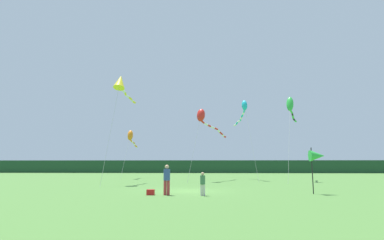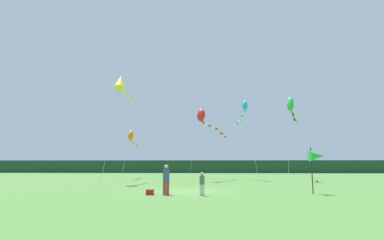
{
  "view_description": "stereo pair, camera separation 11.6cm",
  "coord_description": "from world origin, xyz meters",
  "px_view_note": "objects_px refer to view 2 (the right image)",
  "views": [
    {
      "loc": [
        1.22,
        -21.23,
        1.79
      ],
      "look_at": [
        0.0,
        6.0,
        5.73
      ],
      "focal_mm": 28.73,
      "sensor_mm": 36.0,
      "label": 1
    },
    {
      "loc": [
        1.33,
        -21.22,
        1.79
      ],
      "look_at": [
        0.0,
        6.0,
        5.73
      ],
      "focal_mm": 28.73,
      "sensor_mm": 36.0,
      "label": 2
    }
  ],
  "objects_px": {
    "kite_red": "(204,118)",
    "banner_flag_pole": "(317,156)",
    "person_adult": "(166,178)",
    "cooler_box": "(150,192)",
    "kite_green": "(291,106)",
    "kite_cyan": "(244,109)",
    "person_child": "(202,182)",
    "kite_orange": "(131,137)",
    "kite_yellow": "(121,83)"
  },
  "relations": [
    {
      "from": "kite_red",
      "to": "banner_flag_pole",
      "type": "bearing_deg",
      "value": -63.07
    },
    {
      "from": "person_adult",
      "to": "cooler_box",
      "type": "bearing_deg",
      "value": 179.05
    },
    {
      "from": "banner_flag_pole",
      "to": "kite_green",
      "type": "relative_size",
      "value": 0.3
    },
    {
      "from": "kite_green",
      "to": "kite_cyan",
      "type": "bearing_deg",
      "value": 154.66
    },
    {
      "from": "kite_red",
      "to": "kite_green",
      "type": "bearing_deg",
      "value": 3.76
    },
    {
      "from": "banner_flag_pole",
      "to": "kite_green",
      "type": "bearing_deg",
      "value": 80.01
    },
    {
      "from": "person_child",
      "to": "banner_flag_pole",
      "type": "relative_size",
      "value": 0.47
    },
    {
      "from": "kite_green",
      "to": "kite_cyan",
      "type": "relative_size",
      "value": 0.99
    },
    {
      "from": "banner_flag_pole",
      "to": "kite_orange",
      "type": "distance_m",
      "value": 25.46
    },
    {
      "from": "person_child",
      "to": "cooler_box",
      "type": "relative_size",
      "value": 3.02
    },
    {
      "from": "banner_flag_pole",
      "to": "kite_yellow",
      "type": "distance_m",
      "value": 18.74
    },
    {
      "from": "banner_flag_pole",
      "to": "cooler_box",
      "type": "bearing_deg",
      "value": -174.06
    },
    {
      "from": "person_adult",
      "to": "kite_orange",
      "type": "distance_m",
      "value": 21.98
    },
    {
      "from": "banner_flag_pole",
      "to": "kite_orange",
      "type": "relative_size",
      "value": 0.42
    },
    {
      "from": "kite_cyan",
      "to": "banner_flag_pole",
      "type": "bearing_deg",
      "value": -82.06
    },
    {
      "from": "cooler_box",
      "to": "kite_green",
      "type": "distance_m",
      "value": 21.63
    },
    {
      "from": "kite_orange",
      "to": "kite_green",
      "type": "bearing_deg",
      "value": -13.96
    },
    {
      "from": "person_child",
      "to": "kite_orange",
      "type": "distance_m",
      "value": 23.01
    },
    {
      "from": "person_child",
      "to": "kite_red",
      "type": "height_order",
      "value": "kite_red"
    },
    {
      "from": "person_child",
      "to": "kite_yellow",
      "type": "distance_m",
      "value": 15.45
    },
    {
      "from": "cooler_box",
      "to": "kite_green",
      "type": "height_order",
      "value": "kite_green"
    },
    {
      "from": "person_child",
      "to": "kite_yellow",
      "type": "bearing_deg",
      "value": 128.2
    },
    {
      "from": "kite_green",
      "to": "kite_yellow",
      "type": "distance_m",
      "value": 18.49
    },
    {
      "from": "cooler_box",
      "to": "kite_orange",
      "type": "bearing_deg",
      "value": 107.2
    },
    {
      "from": "banner_flag_pole",
      "to": "kite_green",
      "type": "distance_m",
      "value": 15.88
    },
    {
      "from": "person_adult",
      "to": "kite_orange",
      "type": "bearing_deg",
      "value": 109.6
    },
    {
      "from": "person_child",
      "to": "kite_green",
      "type": "height_order",
      "value": "kite_green"
    },
    {
      "from": "kite_yellow",
      "to": "kite_cyan",
      "type": "relative_size",
      "value": 1.11
    },
    {
      "from": "kite_orange",
      "to": "kite_cyan",
      "type": "relative_size",
      "value": 0.72
    },
    {
      "from": "cooler_box",
      "to": "kite_yellow",
      "type": "xyz_separation_m",
      "value": [
        -4.82,
        9.79,
        9.31
      ]
    },
    {
      "from": "kite_orange",
      "to": "kite_yellow",
      "type": "relative_size",
      "value": 0.64
    },
    {
      "from": "person_child",
      "to": "kite_red",
      "type": "xyz_separation_m",
      "value": [
        0.0,
        15.18,
        6.05
      ]
    },
    {
      "from": "kite_green",
      "to": "person_adult",
      "type": "bearing_deg",
      "value": -126.98
    },
    {
      "from": "cooler_box",
      "to": "kite_orange",
      "type": "relative_size",
      "value": 0.07
    },
    {
      "from": "person_adult",
      "to": "person_child",
      "type": "distance_m",
      "value": 2.14
    },
    {
      "from": "kite_yellow",
      "to": "kite_cyan",
      "type": "height_order",
      "value": "kite_yellow"
    },
    {
      "from": "kite_orange",
      "to": "kite_cyan",
      "type": "height_order",
      "value": "kite_cyan"
    },
    {
      "from": "kite_red",
      "to": "kite_cyan",
      "type": "bearing_deg",
      "value": 32.12
    },
    {
      "from": "kite_red",
      "to": "kite_yellow",
      "type": "bearing_deg",
      "value": -146.82
    },
    {
      "from": "kite_red",
      "to": "kite_yellow",
      "type": "xyz_separation_m",
      "value": [
        -7.89,
        -5.16,
        2.68
      ]
    },
    {
      "from": "kite_green",
      "to": "person_child",
      "type": "bearing_deg",
      "value": -121.31
    },
    {
      "from": "kite_red",
      "to": "kite_orange",
      "type": "xyz_separation_m",
      "value": [
        -9.35,
        5.35,
        -1.52
      ]
    },
    {
      "from": "kite_red",
      "to": "kite_orange",
      "type": "bearing_deg",
      "value": 150.25
    },
    {
      "from": "person_adult",
      "to": "banner_flag_pole",
      "type": "bearing_deg",
      "value": 6.64
    },
    {
      "from": "person_adult",
      "to": "kite_cyan",
      "type": "distance_m",
      "value": 20.54
    },
    {
      "from": "banner_flag_pole",
      "to": "kite_cyan",
      "type": "height_order",
      "value": "kite_cyan"
    },
    {
      "from": "kite_cyan",
      "to": "person_adult",
      "type": "bearing_deg",
      "value": -110.87
    },
    {
      "from": "cooler_box",
      "to": "kite_orange",
      "type": "height_order",
      "value": "kite_orange"
    },
    {
      "from": "kite_yellow",
      "to": "banner_flag_pole",
      "type": "bearing_deg",
      "value": -30.3
    },
    {
      "from": "person_child",
      "to": "cooler_box",
      "type": "bearing_deg",
      "value": 175.61
    }
  ]
}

